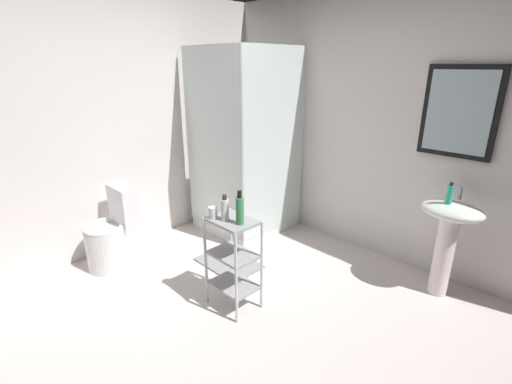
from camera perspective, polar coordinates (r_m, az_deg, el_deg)
The scene contains 13 objects.
ground_plane at distance 2.84m, azimuth -3.41°, elevation -20.81°, with size 4.20×4.20×0.02m, color silver.
wall_back at distance 3.68m, azimuth 18.77°, elevation 9.58°, with size 4.20×0.14×2.50m.
wall_left at distance 3.81m, azimuth -22.73°, elevation 9.37°, with size 0.10×4.20×2.50m, color silver.
shower_stall at distance 4.08m, azimuth -1.76°, elevation 0.01°, with size 0.92×0.92×2.00m.
pedestal_sink at distance 3.27m, azimuth 28.06°, elevation -5.30°, with size 0.46×0.37×0.81m.
sink_faucet at distance 3.28m, azimuth 29.49°, elevation -0.16°, with size 0.03×0.03×0.10m, color silver.
toilet at distance 3.67m, azimuth -21.83°, elevation -6.29°, with size 0.37×0.49×0.76m.
storage_cart at distance 2.82m, azimuth -3.61°, elevation -10.03°, with size 0.38×0.28×0.74m.
hand_soap_bottle at distance 3.14m, azimuth 28.19°, elevation -0.28°, with size 0.05×0.05×0.17m.
lotion_bottle_white at distance 2.64m, azimuth -4.93°, elevation -2.71°, with size 0.06×0.06×0.20m.
body_wash_bottle_green at distance 2.57m, azimuth -2.58°, elevation -2.81°, with size 0.06×0.06×0.25m.
rinse_cup at distance 2.71m, azimuth -6.82°, elevation -3.24°, with size 0.07×0.07×0.09m, color silver.
bath_mat at distance 3.57m, azimuth -4.35°, elevation -11.07°, with size 0.60×0.40×0.02m, color gray.
Camera 1 is at (1.65, -1.40, 1.82)m, focal length 25.39 mm.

